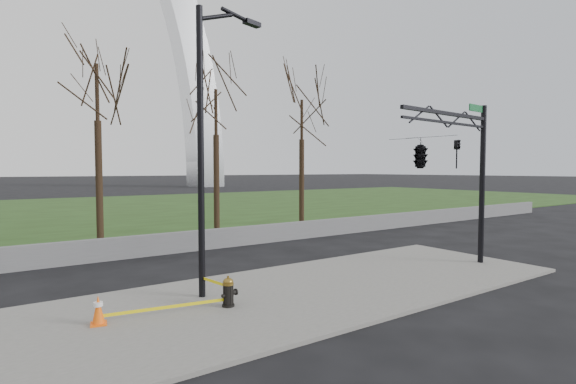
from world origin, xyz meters
TOP-DOWN VIEW (x-y plane):
  - ground at (0.00, 0.00)m, footprint 500.00×500.00m
  - sidewalk at (0.00, 0.00)m, footprint 18.00×6.00m
  - grass_strip at (0.00, 30.00)m, footprint 120.00×40.00m
  - guardrail at (0.00, 8.00)m, footprint 60.00×0.30m
  - tree_row at (-6.09, 12.00)m, footprint 33.83×4.00m
  - fire_hydrant at (-2.37, -0.12)m, footprint 0.49×0.32m
  - traffic_cone at (-5.39, 0.38)m, footprint 0.41×0.41m
  - street_light at (-2.37, 1.12)m, footprint 2.34×0.80m
  - traffic_signal_mast at (4.64, -1.08)m, footprint 5.09×2.52m
  - caution_tape at (-3.49, 0.23)m, footprint 3.01×1.19m

SIDE VIEW (x-z plane):
  - ground at x=0.00m, z-range 0.00..0.00m
  - grass_strip at x=0.00m, z-range 0.00..0.06m
  - sidewalk at x=0.00m, z-range 0.00..0.10m
  - caution_tape at x=-3.49m, z-range 0.18..0.59m
  - traffic_cone at x=-5.39m, z-range 0.10..0.77m
  - guardrail at x=0.00m, z-range 0.00..0.90m
  - fire_hydrant at x=-2.37m, z-range 0.07..0.86m
  - traffic_signal_mast at x=4.64m, z-range 1.15..7.15m
  - street_light at x=-2.37m, z-range 0.59..8.80m
  - tree_row at x=-6.09m, z-range 0.00..9.48m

